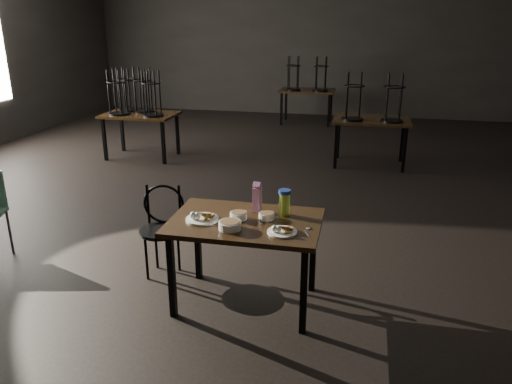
% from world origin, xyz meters
% --- Properties ---
extents(room, '(12.00, 12.04, 3.22)m').
position_xyz_m(room, '(-0.06, 0.01, 2.33)').
color(room, black).
rests_on(room, ground).
extents(main_table, '(1.20, 0.80, 0.75)m').
position_xyz_m(main_table, '(0.76, -2.72, 0.67)').
color(main_table, black).
rests_on(main_table, ground).
extents(plate_left, '(0.26, 0.26, 0.09)m').
position_xyz_m(plate_left, '(0.43, -2.79, 0.77)').
color(plate_left, white).
rests_on(plate_left, main_table).
extents(plate_right, '(0.23, 0.23, 0.07)m').
position_xyz_m(plate_right, '(1.09, -2.90, 0.77)').
color(plate_right, white).
rests_on(plate_right, main_table).
extents(bowl_near, '(0.14, 0.14, 0.05)m').
position_xyz_m(bowl_near, '(0.70, -2.70, 0.78)').
color(bowl_near, white).
rests_on(bowl_near, main_table).
extents(bowl_far, '(0.13, 0.13, 0.05)m').
position_xyz_m(bowl_far, '(0.92, -2.66, 0.78)').
color(bowl_far, white).
rests_on(bowl_far, main_table).
extents(bowl_big, '(0.18, 0.18, 0.06)m').
position_xyz_m(bowl_big, '(0.69, -2.91, 0.78)').
color(bowl_big, white).
rests_on(bowl_big, main_table).
extents(juice_carton, '(0.07, 0.07, 0.25)m').
position_xyz_m(juice_carton, '(0.81, -2.50, 0.87)').
color(juice_carton, '#8F1A6C').
rests_on(juice_carton, main_table).
extents(water_bottle, '(0.12, 0.12, 0.22)m').
position_xyz_m(water_bottle, '(1.05, -2.55, 0.86)').
color(water_bottle, '#A8D03D').
rests_on(water_bottle, main_table).
extents(spoon, '(0.05, 0.18, 0.01)m').
position_xyz_m(spoon, '(1.27, -2.79, 0.75)').
color(spoon, silver).
rests_on(spoon, main_table).
extents(bentwood_chair, '(0.42, 0.41, 0.83)m').
position_xyz_m(bentwood_chair, '(-0.11, -2.35, 0.49)').
color(bentwood_chair, black).
rests_on(bentwood_chair, ground).
extents(bg_table_left, '(1.20, 0.80, 1.48)m').
position_xyz_m(bg_table_left, '(-2.06, 1.41, 0.80)').
color(bg_table_left, black).
rests_on(bg_table_left, ground).
extents(bg_table_right, '(1.20, 0.80, 1.48)m').
position_xyz_m(bg_table_right, '(1.75, 1.71, 0.75)').
color(bg_table_right, black).
rests_on(bg_table_right, ground).
extents(bg_table_far, '(1.20, 0.80, 1.48)m').
position_xyz_m(bg_table_far, '(0.36, 4.84, 0.75)').
color(bg_table_far, black).
rests_on(bg_table_far, ground).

